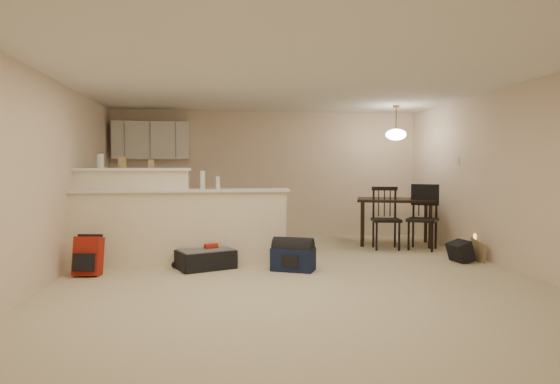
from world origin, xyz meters
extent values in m
plane|color=beige|center=(0.00, 0.00, 0.00)|extent=(7.00, 7.00, 0.00)
plane|color=white|center=(0.00, 0.00, 2.50)|extent=(7.00, 7.00, 0.00)
cube|color=beige|center=(0.00, 3.50, 1.25)|extent=(6.00, 0.02, 2.50)
cube|color=beige|center=(0.00, -3.50, 1.25)|extent=(6.00, 0.02, 2.50)
cube|color=beige|center=(-3.00, 0.00, 1.25)|extent=(0.02, 7.00, 2.50)
cube|color=beige|center=(3.00, 0.00, 1.25)|extent=(0.02, 7.00, 2.50)
cube|color=#F7EAC8|center=(-1.50, 0.90, 0.53)|extent=(3.00, 0.28, 1.05)
cube|color=white|center=(-1.50, 0.90, 1.07)|extent=(3.08, 0.38, 0.04)
cube|color=#F7EAC8|center=(-2.20, 1.12, 0.68)|extent=(1.60, 0.24, 1.35)
cube|color=white|center=(-2.20, 1.12, 1.37)|extent=(1.68, 0.34, 0.04)
cube|color=white|center=(-2.20, 3.32, 1.90)|extent=(1.40, 0.34, 0.70)
cube|color=white|center=(-2.00, 3.19, 0.45)|extent=(1.80, 0.60, 0.90)
cube|color=beige|center=(2.98, 1.55, 1.50)|extent=(0.02, 0.12, 0.12)
cylinder|color=silver|center=(-2.64, 1.12, 1.49)|extent=(0.10, 0.10, 0.20)
cube|color=#987E4E|center=(-2.34, 1.12, 1.47)|extent=(0.10, 0.07, 0.16)
cube|color=#987E4E|center=(-1.93, 1.12, 1.45)|extent=(0.08, 0.06, 0.12)
cylinder|color=silver|center=(-1.19, 0.90, 1.22)|extent=(0.07, 0.07, 0.26)
cylinder|color=silver|center=(-0.97, 0.90, 1.18)|extent=(0.06, 0.06, 0.18)
cube|color=black|center=(2.20, 2.31, 0.81)|extent=(1.53, 1.25, 0.04)
cylinder|color=black|center=(1.54, 2.15, 0.39)|extent=(0.06, 0.06, 0.79)
cylinder|color=black|center=(2.64, 1.80, 0.39)|extent=(0.06, 0.06, 0.79)
cylinder|color=black|center=(1.76, 2.82, 0.39)|extent=(0.06, 0.06, 0.79)
cylinder|color=black|center=(2.86, 2.48, 0.39)|extent=(0.06, 0.06, 0.79)
cylinder|color=brown|center=(2.20, 2.31, 2.25)|extent=(0.02, 0.02, 0.50)
cylinder|color=brown|center=(2.20, 2.31, 2.48)|extent=(0.12, 0.12, 0.03)
ellipsoid|color=white|center=(2.20, 2.31, 1.98)|extent=(0.36, 0.36, 0.20)
cube|color=black|center=(-1.15, 0.61, 0.13)|extent=(0.88, 0.74, 0.25)
cube|color=#A81F13|center=(-2.65, 0.36, 0.25)|extent=(0.36, 0.26, 0.50)
cube|color=#111A36|center=(0.03, 0.32, 0.15)|extent=(0.64, 0.52, 0.31)
cube|color=black|center=(2.58, 0.61, 0.15)|extent=(0.28, 0.36, 0.30)
cube|color=#987E4E|center=(2.85, 0.61, 0.15)|extent=(0.05, 0.40, 0.30)
camera|label=1|loc=(-1.00, -6.30, 1.42)|focal=32.00mm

